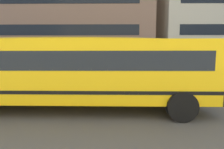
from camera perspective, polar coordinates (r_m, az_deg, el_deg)
ground_plane at (r=8.55m, az=-9.27°, el=-8.21°), size 400.00×400.00×0.00m
sidewalk_far at (r=15.57m, az=-4.81°, el=-2.07°), size 120.00×3.00×0.01m
lane_centreline at (r=8.54m, az=-9.27°, el=-8.19°), size 110.00×0.16×0.01m
school_bus at (r=6.59m, az=-18.25°, el=2.31°), size 12.59×3.08×2.81m
apartment_block_far_left at (r=24.11m, az=-15.94°, el=20.09°), size 21.68×11.05×16.50m
apartment_block_far_centre at (r=27.16m, az=30.16°, el=14.42°), size 14.58×13.03×13.30m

